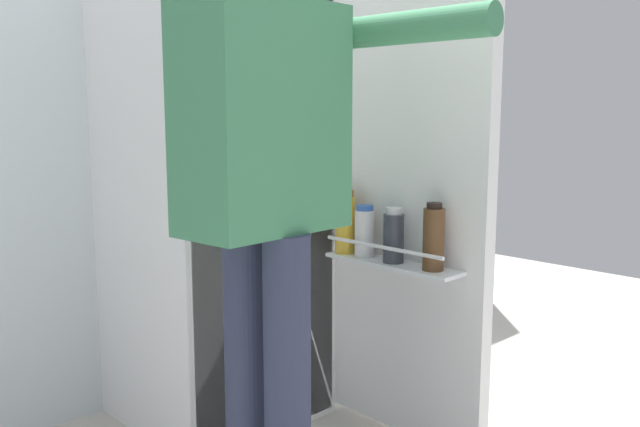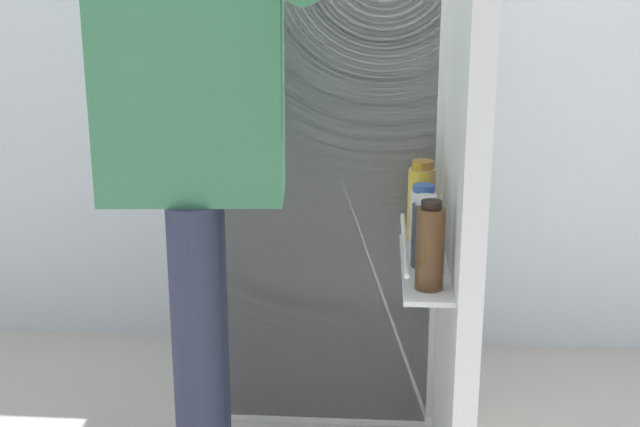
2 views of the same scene
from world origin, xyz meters
name	(u,v)px [view 1 (image 1 of 2)]	position (x,y,z in m)	size (l,w,h in m)	color
kitchen_wall	(159,77)	(0.00, 0.90, 1.23)	(4.40, 0.10, 2.45)	silver
refrigerator	(229,180)	(0.03, 0.50, 0.86)	(0.68, 1.20, 1.72)	white
person	(267,168)	(-0.29, -0.10, 0.95)	(0.56, 0.71, 1.59)	#2D334C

